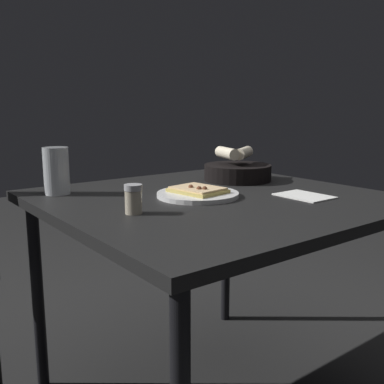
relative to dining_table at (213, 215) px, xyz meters
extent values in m
cube|color=black|center=(0.00, 0.00, 0.05)|extent=(0.95, 0.97, 0.03)
cylinder|color=black|center=(0.42, -0.43, -0.30)|extent=(0.04, 0.04, 0.67)
cylinder|color=black|center=(0.42, 0.43, -0.30)|extent=(0.04, 0.04, 0.67)
cylinder|color=white|center=(0.02, 0.05, 0.07)|extent=(0.25, 0.25, 0.01)
cube|color=tan|center=(0.02, 0.05, 0.08)|extent=(0.17, 0.14, 0.01)
cube|color=beige|center=(0.02, 0.05, 0.09)|extent=(0.16, 0.13, 0.01)
sphere|color=brown|center=(0.03, 0.07, 0.09)|extent=(0.02, 0.02, 0.02)
sphere|color=brown|center=(-0.01, 0.06, 0.09)|extent=(0.02, 0.02, 0.02)
sphere|color=brown|center=(-0.02, 0.05, 0.09)|extent=(0.02, 0.02, 0.02)
cylinder|color=black|center=(0.17, -0.26, 0.09)|extent=(0.25, 0.25, 0.06)
cylinder|color=beige|center=(0.16, -0.28, 0.16)|extent=(0.10, 0.13, 0.04)
cylinder|color=beige|center=(0.19, -0.22, 0.16)|extent=(0.13, 0.07, 0.04)
cylinder|color=red|center=(0.23, -0.28, 0.08)|extent=(0.06, 0.06, 0.03)
cylinder|color=silver|center=(0.32, 0.37, 0.14)|extent=(0.08, 0.08, 0.15)
cylinder|color=#C17720|center=(0.32, 0.37, 0.09)|extent=(0.07, 0.07, 0.06)
cylinder|color=#BFB299|center=(-0.05, 0.31, 0.09)|extent=(0.04, 0.04, 0.06)
cylinder|color=maroon|center=(-0.05, 0.31, 0.08)|extent=(0.04, 0.04, 0.03)
cylinder|color=#B7B7BC|center=(-0.05, 0.31, 0.13)|extent=(0.05, 0.05, 0.01)
cube|color=white|center=(-0.18, -0.22, 0.06)|extent=(0.16, 0.12, 0.00)
camera|label=1|loc=(-1.04, 0.87, 0.34)|focal=42.01mm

